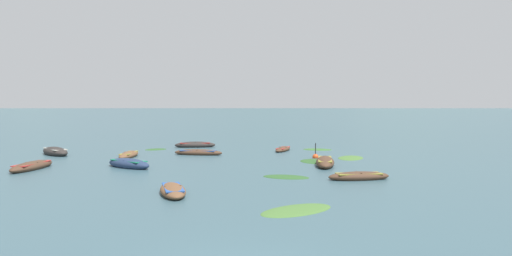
# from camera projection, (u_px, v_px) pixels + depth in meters

# --- Properties ---
(ground_plane) EXTENTS (6000.00, 6000.00, 0.00)m
(ground_plane) POSITION_uv_depth(u_px,v_px,m) (235.00, 108.00, 1504.80)
(ground_plane) COLOR #385660
(mountain_1) EXTENTS (851.59, 851.59, 253.58)m
(mountain_1) POSITION_uv_depth(u_px,v_px,m) (24.00, 80.00, 1991.39)
(mountain_1) COLOR slate
(mountain_1) RESTS_ON ground
(mountain_2) EXTENTS (1795.32, 1795.32, 460.78)m
(mountain_2) POSITION_uv_depth(u_px,v_px,m) (271.00, 65.00, 2389.00)
(mountain_2) COLOR #4C5B56
(mountain_2) RESTS_ON ground
(mountain_3) EXTENTS (1971.58, 1971.58, 485.06)m
(mountain_3) POSITION_uv_depth(u_px,v_px,m) (393.00, 64.00, 2451.62)
(mountain_3) COLOR slate
(mountain_3) RESTS_ON ground
(rowboat_0) EXTENTS (1.88, 4.27, 0.64)m
(rowboat_0) POSITION_uv_depth(u_px,v_px,m) (325.00, 162.00, 26.26)
(rowboat_0) COLOR #4C3323
(rowboat_0) RESTS_ON ground
(rowboat_1) EXTENTS (3.76, 1.84, 0.51)m
(rowboat_1) POSITION_uv_depth(u_px,v_px,m) (198.00, 153.00, 32.06)
(rowboat_1) COLOR #4C3323
(rowboat_1) RESTS_ON ground
(rowboat_2) EXTENTS (3.15, 1.29, 0.48)m
(rowboat_2) POSITION_uv_depth(u_px,v_px,m) (359.00, 176.00, 21.15)
(rowboat_2) COLOR #4C3323
(rowboat_2) RESTS_ON ground
(rowboat_4) EXTENTS (1.08, 3.61, 0.49)m
(rowboat_4) POSITION_uv_depth(u_px,v_px,m) (129.00, 155.00, 30.63)
(rowboat_4) COLOR brown
(rowboat_4) RESTS_ON ground
(rowboat_5) EXTENTS (1.66, 3.17, 0.47)m
(rowboat_5) POSITION_uv_depth(u_px,v_px,m) (173.00, 190.00, 17.65)
(rowboat_5) COLOR brown
(rowboat_5) RESTS_ON ground
(rowboat_6) EXTENTS (3.31, 3.02, 0.66)m
(rowboat_6) POSITION_uv_depth(u_px,v_px,m) (129.00, 164.00, 25.35)
(rowboat_6) COLOR navy
(rowboat_6) RESTS_ON ground
(rowboat_7) EXTENTS (3.58, 1.40, 0.61)m
(rowboat_7) POSITION_uv_depth(u_px,v_px,m) (195.00, 145.00, 38.07)
(rowboat_7) COLOR #2D2826
(rowboat_7) RESTS_ON ground
(rowboat_8) EXTENTS (3.38, 3.76, 0.72)m
(rowboat_8) POSITION_uv_depth(u_px,v_px,m) (55.00, 152.00, 32.07)
(rowboat_8) COLOR #2D2826
(rowboat_8) RESTS_ON ground
(rowboat_9) EXTENTS (1.94, 3.32, 0.41)m
(rowboat_9) POSITION_uv_depth(u_px,v_px,m) (283.00, 149.00, 34.91)
(rowboat_9) COLOR #4C3323
(rowboat_9) RESTS_ON ground
(rowboat_10) EXTENTS (1.46, 3.98, 0.55)m
(rowboat_10) POSITION_uv_depth(u_px,v_px,m) (32.00, 166.00, 24.65)
(rowboat_10) COLOR #4C3323
(rowboat_10) RESTS_ON ground
(mooring_buoy) EXTENTS (0.41, 0.41, 1.15)m
(mooring_buoy) POSITION_uv_depth(u_px,v_px,m) (315.00, 157.00, 29.94)
(mooring_buoy) COLOR #DB4C1E
(mooring_buoy) RESTS_ON ground
(weed_patch_0) EXTENTS (2.67, 3.42, 0.14)m
(weed_patch_0) POSITION_uv_depth(u_px,v_px,m) (351.00, 158.00, 30.01)
(weed_patch_0) COLOR #477033
(weed_patch_0) RESTS_ON ground
(weed_patch_1) EXTENTS (2.23, 2.81, 0.14)m
(weed_patch_1) POSITION_uv_depth(u_px,v_px,m) (317.00, 162.00, 28.09)
(weed_patch_1) COLOR #2D5628
(weed_patch_1) RESTS_ON ground
(weed_patch_2) EXTENTS (2.28, 2.22, 0.14)m
(weed_patch_2) POSITION_uv_depth(u_px,v_px,m) (156.00, 150.00, 35.95)
(weed_patch_2) COLOR #2D5628
(weed_patch_2) RESTS_ON ground
(weed_patch_3) EXTENTS (2.77, 2.37, 0.14)m
(weed_patch_3) POSITION_uv_depth(u_px,v_px,m) (317.00, 150.00, 35.84)
(weed_patch_3) COLOR #38662D
(weed_patch_3) RESTS_ON ground
(weed_patch_4) EXTENTS (3.22, 2.82, 0.14)m
(weed_patch_4) POSITION_uv_depth(u_px,v_px,m) (297.00, 210.00, 14.86)
(weed_patch_4) COLOR #477033
(weed_patch_4) RESTS_ON ground
(weed_patch_6) EXTENTS (2.67, 2.09, 0.14)m
(weed_patch_6) POSITION_uv_depth(u_px,v_px,m) (286.00, 177.00, 21.86)
(weed_patch_6) COLOR #2D5628
(weed_patch_6) RESTS_ON ground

